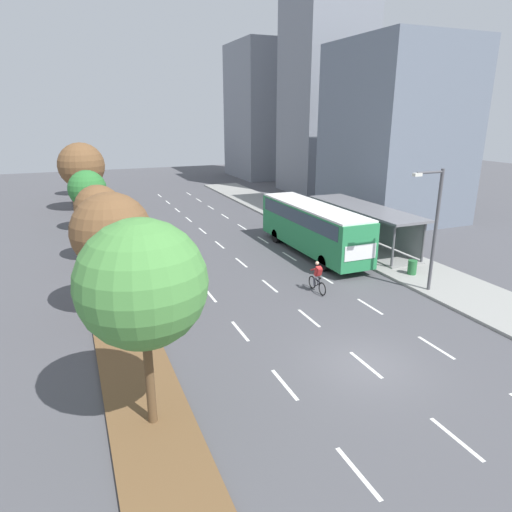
% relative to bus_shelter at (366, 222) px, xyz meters
% --- Properties ---
extents(ground_plane, '(140.00, 140.00, 0.00)m').
position_rel_bus_shelter_xyz_m(ground_plane, '(-9.53, -13.56, -1.87)').
color(ground_plane, '#4C4C51').
extents(median_strip, '(2.60, 52.00, 0.12)m').
position_rel_bus_shelter_xyz_m(median_strip, '(-17.83, 6.44, -1.81)').
color(median_strip, brown).
rests_on(median_strip, ground).
extents(sidewalk_right, '(4.50, 52.00, 0.15)m').
position_rel_bus_shelter_xyz_m(sidewalk_right, '(-0.28, 6.44, -1.79)').
color(sidewalk_right, gray).
rests_on(sidewalk_right, ground).
extents(lane_divider_left, '(0.14, 47.35, 0.01)m').
position_rel_bus_shelter_xyz_m(lane_divider_left, '(-13.03, 4.61, -1.86)').
color(lane_divider_left, white).
rests_on(lane_divider_left, ground).
extents(lane_divider_center, '(0.14, 47.35, 0.01)m').
position_rel_bus_shelter_xyz_m(lane_divider_center, '(-9.53, 4.61, -1.86)').
color(lane_divider_center, white).
rests_on(lane_divider_center, ground).
extents(lane_divider_right, '(0.14, 47.35, 0.01)m').
position_rel_bus_shelter_xyz_m(lane_divider_right, '(-6.03, 4.61, -1.86)').
color(lane_divider_right, white).
rests_on(lane_divider_right, ground).
extents(bus_shelter, '(2.90, 10.59, 2.86)m').
position_rel_bus_shelter_xyz_m(bus_shelter, '(0.00, 0.00, 0.00)').
color(bus_shelter, gray).
rests_on(bus_shelter, sidewalk_right).
extents(bus, '(2.54, 11.29, 3.37)m').
position_rel_bus_shelter_xyz_m(bus, '(-4.28, 0.17, 0.20)').
color(bus, '#28844C').
rests_on(bus, ground).
extents(cyclist, '(0.46, 1.82, 1.71)m').
position_rel_bus_shelter_xyz_m(cyclist, '(-7.50, -6.20, -1.08)').
color(cyclist, black).
rests_on(cyclist, ground).
extents(median_tree_nearest, '(3.76, 3.76, 6.47)m').
position_rel_bus_shelter_xyz_m(median_tree_nearest, '(-17.78, -13.87, 2.82)').
color(median_tree_nearest, brown).
rests_on(median_tree_nearest, median_strip).
extents(median_tree_second, '(3.69, 3.69, 5.82)m').
position_rel_bus_shelter_xyz_m(median_tree_second, '(-17.79, -5.03, 2.22)').
color(median_tree_second, brown).
rests_on(median_tree_second, median_strip).
extents(median_tree_third, '(2.96, 2.96, 4.91)m').
position_rel_bus_shelter_xyz_m(median_tree_third, '(-17.77, 3.80, 1.67)').
color(median_tree_third, brown).
rests_on(median_tree_third, median_strip).
extents(median_tree_fourth, '(3.01, 3.01, 4.87)m').
position_rel_bus_shelter_xyz_m(median_tree_fourth, '(-17.99, 12.63, 1.60)').
color(median_tree_fourth, brown).
rests_on(median_tree_fourth, median_strip).
extents(median_tree_fifth, '(4.40, 4.40, 6.53)m').
position_rel_bus_shelter_xyz_m(median_tree_fifth, '(-17.97, 21.47, 2.57)').
color(median_tree_fifth, brown).
rests_on(median_tree_fifth, median_strip).
extents(median_tree_farthest, '(3.04, 3.04, 5.60)m').
position_rel_bus_shelter_xyz_m(median_tree_farthest, '(-18.04, 30.30, 2.32)').
color(median_tree_farthest, brown).
rests_on(median_tree_farthest, median_strip).
extents(streetlight, '(1.91, 0.24, 6.50)m').
position_rel_bus_shelter_xyz_m(streetlight, '(-2.11, -8.56, 2.02)').
color(streetlight, '#4C4C51').
rests_on(streetlight, sidewalk_right).
extents(trash_bin, '(0.52, 0.52, 0.85)m').
position_rel_bus_shelter_xyz_m(trash_bin, '(-1.08, -6.25, -1.29)').
color(trash_bin, '#286B38').
rests_on(trash_bin, sidewalk_right).
extents(building_near_right, '(9.65, 10.77, 15.23)m').
position_rel_bus_shelter_xyz_m(building_near_right, '(7.95, 7.43, 5.75)').
color(building_near_right, slate).
rests_on(building_near_right, ground).
extents(building_mid_right, '(8.66, 8.44, 26.89)m').
position_rel_bus_shelter_xyz_m(building_mid_right, '(9.90, 23.05, 11.58)').
color(building_mid_right, gray).
rests_on(building_mid_right, ground).
extents(building_far_right, '(7.37, 11.32, 18.97)m').
position_rel_bus_shelter_xyz_m(building_far_right, '(8.07, 38.58, 7.62)').
color(building_far_right, gray).
rests_on(building_far_right, ground).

